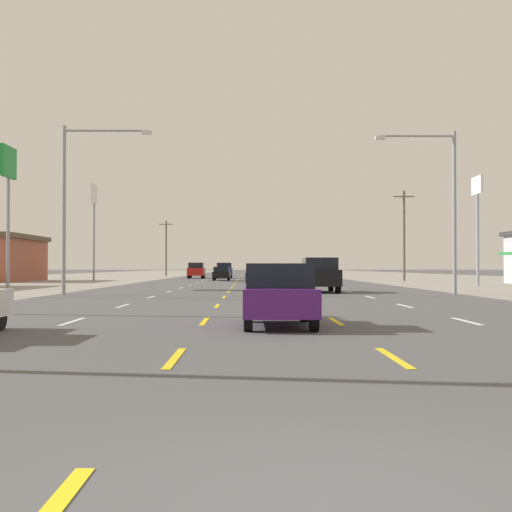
# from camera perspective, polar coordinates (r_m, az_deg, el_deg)

# --- Properties ---
(ground_plane) EXTENTS (572.00, 572.00, 0.00)m
(ground_plane) POSITION_cam_1_polar(r_m,az_deg,el_deg) (70.35, -0.12, -2.07)
(ground_plane) COLOR #4C4C4F
(lot_apron_left) EXTENTS (28.00, 440.00, 0.01)m
(lot_apron_left) POSITION_cam_1_polar(r_m,az_deg,el_deg) (74.38, -19.57, -1.95)
(lot_apron_left) COLOR gray
(lot_apron_left) RESTS_ON ground
(lot_apron_right) EXTENTS (28.00, 440.00, 0.01)m
(lot_apron_right) POSITION_cam_1_polar(r_m,az_deg,el_deg) (74.76, 19.22, -1.94)
(lot_apron_right) COLOR gray
(lot_apron_right) RESTS_ON ground
(lane_markings) EXTENTS (10.64, 227.60, 0.01)m
(lane_markings) POSITION_cam_1_polar(r_m,az_deg,el_deg) (108.84, -0.29, -1.64)
(lane_markings) COLOR white
(lane_markings) RESTS_ON ground
(signal_span_wire) EXTENTS (26.20, 0.52, 9.63)m
(signal_span_wire) POSITION_cam_1_polar(r_m,az_deg,el_deg) (12.31, 2.26, 19.50)
(signal_span_wire) COLOR brown
(signal_span_wire) RESTS_ON ground
(hatchback_center_turn_near) EXTENTS (1.72, 3.90, 1.54)m
(hatchback_center_turn_near) POSITION_cam_1_polar(r_m,az_deg,el_deg) (17.30, 1.83, -3.12)
(hatchback_center_turn_near) COLOR #4C196B
(hatchback_center_turn_near) RESTS_ON ground
(suv_inner_right_mid) EXTENTS (1.98, 4.90, 1.98)m
(suv_inner_right_mid) POSITION_cam_1_polar(r_m,az_deg,el_deg) (40.73, 5.15, -1.48)
(suv_inner_right_mid) COLOR black
(suv_inner_right_mid) RESTS_ON ground
(sedan_center_turn_midfar) EXTENTS (1.80, 4.50, 1.46)m
(sedan_center_turn_midfar) POSITION_cam_1_polar(r_m,az_deg,el_deg) (65.20, -0.07, -1.50)
(sedan_center_turn_midfar) COLOR navy
(sedan_center_turn_midfar) RESTS_ON ground
(sedan_inner_left_far) EXTENTS (1.80, 4.50, 1.46)m
(sedan_inner_left_far) POSITION_cam_1_polar(r_m,az_deg,el_deg) (75.53, -2.79, -1.41)
(sedan_inner_left_far) COLOR black
(sedan_inner_left_far) RESTS_ON ground
(suv_far_left_farther) EXTENTS (1.98, 4.90, 1.98)m
(suv_far_left_farther) POSITION_cam_1_polar(r_m,az_deg,el_deg) (89.09, -4.83, -1.15)
(suv_far_left_farther) COLOR red
(suv_far_left_farther) RESTS_ON ground
(suv_inner_left_farthest) EXTENTS (1.98, 4.90, 1.98)m
(suv_inner_left_farthest) POSITION_cam_1_polar(r_m,az_deg,el_deg) (91.05, -2.56, -1.15)
(suv_inner_left_farthest) COLOR navy
(suv_inner_left_farthest) RESTS_ON ground
(sedan_far_right_distant_a) EXTENTS (1.80, 4.50, 1.46)m
(sedan_far_right_distant_a) POSITION_cam_1_polar(r_m,az_deg,el_deg) (133.24, 2.57, -1.18)
(sedan_far_right_distant_a) COLOR red
(sedan_far_right_distant_a) RESTS_ON ground
(pole_sign_left_row_1) EXTENTS (0.24, 2.62, 9.38)m
(pole_sign_left_row_1) POSITION_cam_1_polar(r_m,az_deg,el_deg) (49.45, -19.32, 6.01)
(pole_sign_left_row_1) COLOR gray
(pole_sign_left_row_1) RESTS_ON ground
(pole_sign_left_row_2) EXTENTS (0.24, 1.90, 9.84)m
(pole_sign_left_row_2) POSITION_cam_1_polar(r_m,az_deg,el_deg) (74.12, -12.91, 3.72)
(pole_sign_left_row_2) COLOR gray
(pole_sign_left_row_2) RESTS_ON ground
(pole_sign_right_row_1) EXTENTS (0.24, 2.20, 8.33)m
(pole_sign_right_row_1) POSITION_cam_1_polar(r_m,az_deg,el_deg) (56.37, 17.41, 4.11)
(pole_sign_right_row_1) COLOR gray
(pole_sign_right_row_1) RESTS_ON ground
(streetlight_left_row_0) EXTENTS (4.64, 0.26, 8.78)m
(streetlight_left_row_0) POSITION_cam_1_polar(r_m,az_deg,el_deg) (37.94, -14.42, 4.81)
(streetlight_left_row_0) COLOR gray
(streetlight_left_row_0) RESTS_ON ground
(streetlight_right_row_0) EXTENTS (4.23, 0.26, 8.54)m
(streetlight_right_row_0) POSITION_cam_1_polar(r_m,az_deg,el_deg) (38.23, 15.00, 4.50)
(streetlight_right_row_0) COLOR gray
(streetlight_right_row_0) RESTS_ON ground
(utility_pole_right_row_1) EXTENTS (2.20, 0.26, 9.44)m
(utility_pole_right_row_1) POSITION_cam_1_polar(r_m,az_deg,el_deg) (75.79, 11.83, 1.75)
(utility_pole_right_row_1) COLOR brown
(utility_pole_right_row_1) RESTS_ON ground
(utility_pole_left_row_2) EXTENTS (2.20, 0.26, 8.71)m
(utility_pole_left_row_2) POSITION_cam_1_polar(r_m,az_deg,el_deg) (111.12, -7.25, 0.72)
(utility_pole_left_row_2) COLOR brown
(utility_pole_left_row_2) RESTS_ON ground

